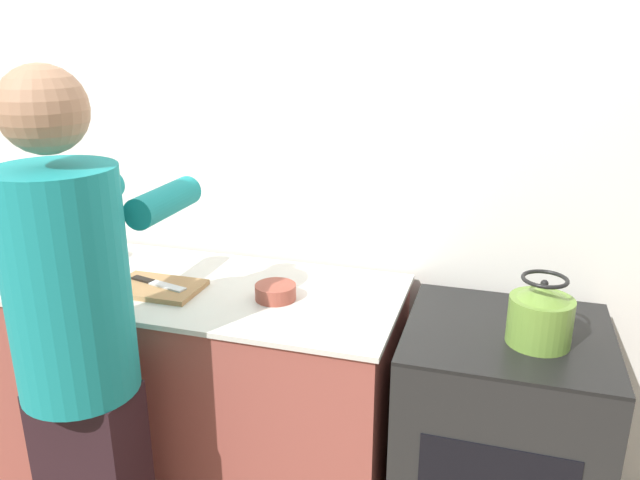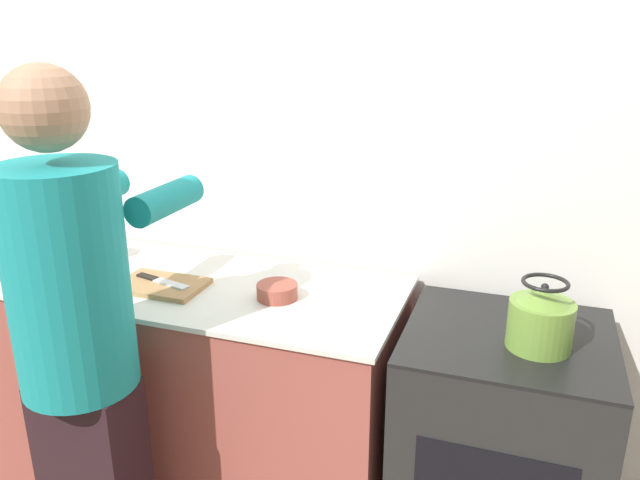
% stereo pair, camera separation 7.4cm
% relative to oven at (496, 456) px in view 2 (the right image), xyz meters
% --- Properties ---
extents(wall_back, '(8.00, 0.05, 2.60)m').
position_rel_oven_xyz_m(wall_back, '(-0.90, 0.40, 0.85)').
color(wall_back, white).
rests_on(wall_back, ground_plane).
extents(counter, '(1.77, 0.65, 0.90)m').
position_rel_oven_xyz_m(counter, '(-1.23, 0.02, 0.01)').
color(counter, '#9E4C42').
rests_on(counter, ground_plane).
extents(oven, '(0.63, 0.59, 0.89)m').
position_rel_oven_xyz_m(oven, '(0.00, 0.00, 0.00)').
color(oven, black).
rests_on(oven, ground_plane).
extents(person, '(0.38, 0.61, 1.70)m').
position_rel_oven_xyz_m(person, '(-1.18, -0.51, 0.48)').
color(person, black).
rests_on(person, ground_plane).
extents(cutting_board, '(0.31, 0.20, 0.02)m').
position_rel_oven_xyz_m(cutting_board, '(-1.19, -0.06, 0.47)').
color(cutting_board, '#A87A4C').
rests_on(cutting_board, counter).
extents(knife, '(0.24, 0.09, 0.01)m').
position_rel_oven_xyz_m(knife, '(-1.20, -0.05, 0.48)').
color(knife, silver).
rests_on(knife, cutting_board).
extents(kettle, '(0.19, 0.19, 0.21)m').
position_rel_oven_xyz_m(kettle, '(0.08, -0.06, 0.53)').
color(kettle, olive).
rests_on(kettle, oven).
extents(bowl_prep, '(0.19, 0.19, 0.09)m').
position_rel_oven_xyz_m(bowl_prep, '(-1.52, -0.15, 0.50)').
color(bowl_prep, '#426684').
rests_on(bowl_prep, counter).
extents(bowl_mixing, '(0.14, 0.14, 0.05)m').
position_rel_oven_xyz_m(bowl_mixing, '(-0.76, -0.01, 0.48)').
color(bowl_mixing, '#9E4738').
rests_on(bowl_mixing, counter).
extents(canister_jar, '(0.12, 0.12, 0.15)m').
position_rel_oven_xyz_m(canister_jar, '(-1.60, 0.06, 0.53)').
color(canister_jar, '#756047').
rests_on(canister_jar, counter).
extents(book_stack, '(0.19, 0.28, 0.11)m').
position_rel_oven_xyz_m(book_stack, '(-1.83, 0.11, 0.51)').
color(book_stack, '#423833').
rests_on(book_stack, counter).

